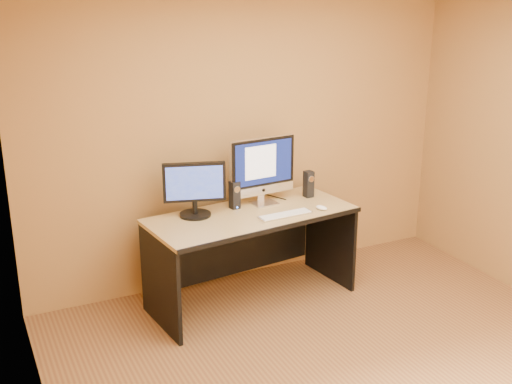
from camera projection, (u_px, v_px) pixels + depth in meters
walls at (384, 204)px, 3.91m from camera, size 4.00×4.00×2.60m
desk at (252, 258)px, 5.37m from camera, size 1.78×0.93×0.79m
imac at (264, 171)px, 5.39m from camera, size 0.62×0.27×0.58m
second_monitor at (194, 190)px, 5.13m from camera, size 0.56×0.39×0.45m
speaker_left at (235, 195)px, 5.33m from camera, size 0.08×0.09×0.23m
speaker_right at (309, 184)px, 5.62m from camera, size 0.08×0.08×0.23m
keyboard at (285, 215)px, 5.19m from camera, size 0.46×0.15×0.02m
mouse at (322, 208)px, 5.33m from camera, size 0.09×0.12×0.04m
cable_a at (275, 197)px, 5.64m from camera, size 0.11×0.22×0.01m
cable_b at (264, 198)px, 5.61m from camera, size 0.05×0.19×0.01m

